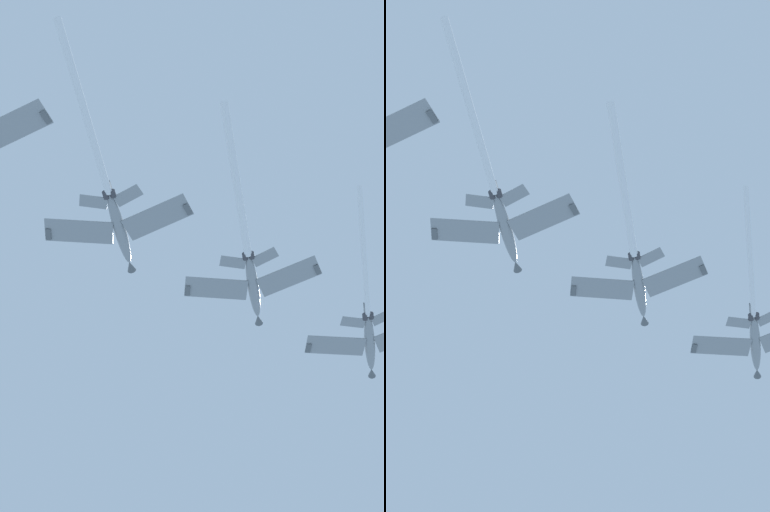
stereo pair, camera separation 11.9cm
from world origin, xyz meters
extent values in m
ellipsoid|color=gray|center=(8.96, -14.88, 118.54)|extent=(11.90, 2.63, 5.13)
cone|color=#595E60|center=(15.28, -15.44, 120.68)|extent=(2.00, 1.36, 1.65)
ellipsoid|color=black|center=(10.75, -15.04, 119.78)|extent=(3.02, 1.25, 1.75)
cube|color=gray|center=(8.70, -9.54, 118.19)|extent=(4.83, 9.43, 1.34)
cube|color=#595E60|center=(8.74, -5.42, 118.20)|extent=(1.83, 0.96, 0.69)
cube|color=gray|center=(4.44, -12.19, 116.94)|extent=(2.52, 3.90, 0.73)
cube|color=gray|center=(4.04, -16.73, 116.94)|extent=(3.02, 4.00, 0.73)
cube|color=#595E60|center=(3.98, -14.44, 118.33)|extent=(3.17, 0.46, 3.42)
cylinder|color=#38383D|center=(3.56, -13.95, 116.58)|extent=(1.27, 0.90, 1.08)
cylinder|color=#38383D|center=(3.48, -14.85, 116.58)|extent=(1.27, 0.90, 1.08)
cylinder|color=white|center=(-7.80, -13.40, 112.74)|extent=(22.55, 2.70, 8.24)
ellipsoid|color=gray|center=(-4.26, 2.49, 113.69)|extent=(11.87, 2.44, 5.21)
cone|color=#595E60|center=(2.05, 2.03, 115.88)|extent=(1.99, 1.33, 1.66)
ellipsoid|color=black|center=(-2.48, 2.36, 114.94)|extent=(3.00, 1.21, 1.77)
cube|color=gray|center=(-4.60, 7.83, 113.33)|extent=(4.96, 9.46, 1.37)
cube|color=#595E60|center=(-4.63, 11.94, 113.35)|extent=(1.83, 0.99, 0.70)
cube|color=gray|center=(-5.37, -2.75, 113.33)|extent=(6.10, 9.63, 1.37)
cube|color=#595E60|center=(-5.98, -6.81, 113.35)|extent=(1.87, 1.21, 0.70)
cube|color=gray|center=(-8.81, 5.10, 112.05)|extent=(2.57, 3.92, 0.74)
cube|color=gray|center=(-9.14, 0.55, 112.05)|extent=(2.98, 4.00, 0.74)
cube|color=#595E60|center=(-9.25, 2.85, 113.44)|extent=(3.19, 0.41, 3.43)
cylinder|color=#38383D|center=(-9.67, 3.33, 111.70)|extent=(1.26, 0.88, 1.08)
cylinder|color=#38383D|center=(-9.73, 2.43, 111.70)|extent=(1.26, 0.88, 1.08)
cylinder|color=white|center=(-21.28, 3.72, 107.68)|extent=(23.21, 2.74, 8.92)
ellipsoid|color=gray|center=(-16.85, 19.74, 107.31)|extent=(11.82, 2.57, 5.43)
cone|color=#595E60|center=(-10.59, 19.22, 109.63)|extent=(2.01, 1.35, 1.68)
ellipsoid|color=black|center=(-15.10, 19.60, 108.60)|extent=(3.01, 1.24, 1.81)
cube|color=gray|center=(-17.13, 25.08, 106.94)|extent=(4.85, 9.44, 1.43)
cube|color=#595E60|center=(-17.11, 29.20, 106.95)|extent=(1.82, 0.97, 0.74)
cube|color=gray|center=(-18.01, 14.52, 106.94)|extent=(6.16, 9.63, 1.43)
cube|color=#595E60|center=(-18.67, 10.46, 106.95)|extent=(1.86, 1.22, 0.74)
cube|color=gray|center=(-21.34, 22.40, 105.58)|extent=(2.52, 3.90, 0.77)
cube|color=gray|center=(-21.72, 17.86, 105.58)|extent=(3.00, 3.99, 0.77)
cube|color=#595E60|center=(-21.82, 20.15, 106.96)|extent=(3.22, 0.45, 3.46)
cylinder|color=#38383D|center=(-22.20, 20.64, 105.21)|extent=(1.28, 0.90, 1.10)
cylinder|color=#38383D|center=(-22.28, 19.74, 105.21)|extent=(1.28, 0.90, 1.10)
cylinder|color=white|center=(-33.67, 21.14, 100.98)|extent=(22.88, 2.83, 9.20)
cube|color=gray|center=(-32.70, 30.12, 101.87)|extent=(6.23, 9.63, 1.44)
cube|color=#595E60|center=(-33.40, 26.07, 101.88)|extent=(1.86, 1.23, 0.74)
camera|label=1|loc=(-49.89, 6.70, 1.68)|focal=58.78mm
camera|label=2|loc=(-49.90, 6.82, 1.68)|focal=58.78mm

